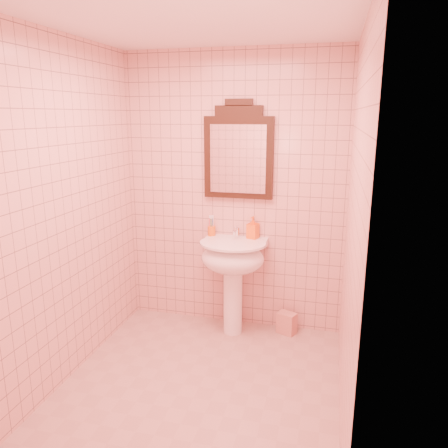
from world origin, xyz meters
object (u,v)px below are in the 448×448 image
(mirror, at_px, (238,153))
(soap_dispenser, at_px, (253,228))
(pedestal_sink, at_px, (233,264))
(toothbrush_cup, at_px, (212,231))
(towel, at_px, (287,323))

(mirror, relative_size, soap_dispenser, 4.27)
(pedestal_sink, distance_m, toothbrush_cup, 0.38)
(pedestal_sink, xyz_separation_m, mirror, (0.00, 0.20, 0.95))
(pedestal_sink, relative_size, mirror, 1.01)
(towel, bearing_deg, toothbrush_cup, 174.97)
(toothbrush_cup, relative_size, towel, 0.83)
(soap_dispenser, bearing_deg, toothbrush_cup, -164.46)
(pedestal_sink, height_order, mirror, mirror)
(toothbrush_cup, bearing_deg, towel, -5.03)
(mirror, bearing_deg, towel, -11.47)
(toothbrush_cup, xyz_separation_m, soap_dispenser, (0.39, -0.00, 0.05))
(mirror, xyz_separation_m, towel, (0.48, -0.10, -1.52))
(pedestal_sink, distance_m, mirror, 0.98)
(toothbrush_cup, height_order, towel, toothbrush_cup)
(pedestal_sink, height_order, toothbrush_cup, toothbrush_cup)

